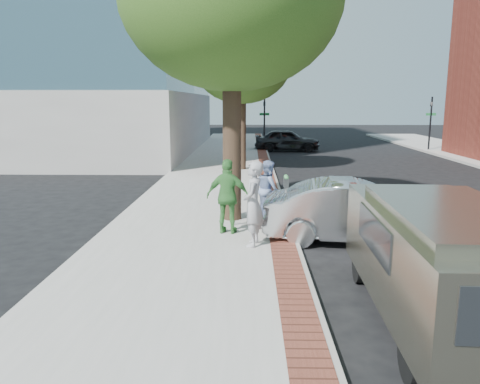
{
  "coord_description": "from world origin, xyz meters",
  "views": [
    {
      "loc": [
        -0.08,
        -11.25,
        3.49
      ],
      "look_at": [
        -0.34,
        0.53,
        1.2
      ],
      "focal_mm": 35.0,
      "sensor_mm": 36.0,
      "label": 1
    }
  ],
  "objects_px": {
    "van": "(438,255)",
    "person_officer": "(268,189)",
    "person_gray": "(253,204)",
    "person_green": "(228,196)",
    "sedan_silver": "(358,212)",
    "parking_meter": "(286,191)",
    "bg_car": "(287,140)"
  },
  "relations": [
    {
      "from": "person_officer",
      "to": "van",
      "type": "height_order",
      "value": "van"
    },
    {
      "from": "parking_meter",
      "to": "van",
      "type": "bearing_deg",
      "value": -66.18
    },
    {
      "from": "parking_meter",
      "to": "person_officer",
      "type": "bearing_deg",
      "value": 105.67
    },
    {
      "from": "person_gray",
      "to": "van",
      "type": "xyz_separation_m",
      "value": [
        2.94,
        -3.38,
        -0.07
      ]
    },
    {
      "from": "person_gray",
      "to": "person_officer",
      "type": "distance_m",
      "value": 2.79
    },
    {
      "from": "parking_meter",
      "to": "person_green",
      "type": "relative_size",
      "value": 0.77
    },
    {
      "from": "person_gray",
      "to": "sedan_silver",
      "type": "height_order",
      "value": "person_gray"
    },
    {
      "from": "person_green",
      "to": "bg_car",
      "type": "relative_size",
      "value": 0.42
    },
    {
      "from": "person_officer",
      "to": "parking_meter",
      "type": "bearing_deg",
      "value": -175.85
    },
    {
      "from": "person_officer",
      "to": "bg_car",
      "type": "bearing_deg",
      "value": -17.49
    },
    {
      "from": "sedan_silver",
      "to": "van",
      "type": "xyz_separation_m",
      "value": [
        0.31,
        -4.21,
        0.31
      ]
    },
    {
      "from": "bg_car",
      "to": "van",
      "type": "xyz_separation_m",
      "value": [
        0.39,
        -26.11,
        0.3
      ]
    },
    {
      "from": "van",
      "to": "person_gray",
      "type": "bearing_deg",
      "value": 132.87
    },
    {
      "from": "person_green",
      "to": "bg_car",
      "type": "distance_m",
      "value": 21.91
    },
    {
      "from": "person_officer",
      "to": "sedan_silver",
      "type": "bearing_deg",
      "value": -143.03
    },
    {
      "from": "parking_meter",
      "to": "person_officer",
      "type": "distance_m",
      "value": 1.48
    },
    {
      "from": "sedan_silver",
      "to": "van",
      "type": "distance_m",
      "value": 4.23
    },
    {
      "from": "van",
      "to": "parking_meter",
      "type": "bearing_deg",
      "value": 115.72
    },
    {
      "from": "van",
      "to": "bg_car",
      "type": "bearing_deg",
      "value": 92.75
    },
    {
      "from": "parking_meter",
      "to": "van",
      "type": "distance_m",
      "value": 5.15
    },
    {
      "from": "person_gray",
      "to": "bg_car",
      "type": "distance_m",
      "value": 22.88
    },
    {
      "from": "parking_meter",
      "to": "van",
      "type": "relative_size",
      "value": 0.27
    },
    {
      "from": "person_officer",
      "to": "sedan_silver",
      "type": "relative_size",
      "value": 0.36
    },
    {
      "from": "person_gray",
      "to": "person_green",
      "type": "distance_m",
      "value": 1.23
    },
    {
      "from": "sedan_silver",
      "to": "person_green",
      "type": "bearing_deg",
      "value": 92.14
    },
    {
      "from": "person_officer",
      "to": "bg_car",
      "type": "relative_size",
      "value": 0.37
    },
    {
      "from": "bg_car",
      "to": "person_green",
      "type": "bearing_deg",
      "value": 175.5
    },
    {
      "from": "sedan_silver",
      "to": "bg_car",
      "type": "bearing_deg",
      "value": 6.37
    },
    {
      "from": "van",
      "to": "person_officer",
      "type": "bearing_deg",
      "value": 113.91
    },
    {
      "from": "person_gray",
      "to": "person_green",
      "type": "xyz_separation_m",
      "value": [
        -0.63,
        1.05,
        -0.04
      ]
    },
    {
      "from": "sedan_silver",
      "to": "person_gray",
      "type": "bearing_deg",
      "value": 113.52
    },
    {
      "from": "sedan_silver",
      "to": "bg_car",
      "type": "distance_m",
      "value": 21.91
    }
  ]
}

